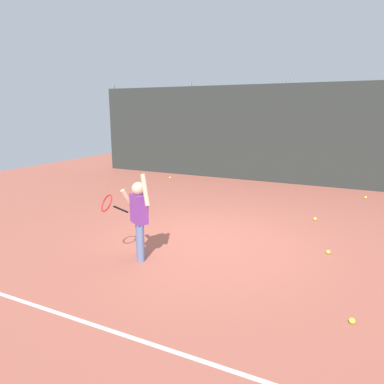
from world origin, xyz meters
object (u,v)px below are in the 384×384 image
(tennis_ball_3, at_px, (328,252))
(tennis_ball_4, at_px, (315,219))
(tennis_ball_5, at_px, (352,321))
(tennis_ball_6, at_px, (170,178))
(tennis_ball_0, at_px, (133,196))
(tennis_ball_2, at_px, (141,195))
(tennis_ball_1, at_px, (366,197))
(tennis_player, at_px, (138,213))

(tennis_ball_3, xyz_separation_m, tennis_ball_4, (-0.44, 1.77, 0.00))
(tennis_ball_5, bearing_deg, tennis_ball_6, 132.67)
(tennis_ball_5, bearing_deg, tennis_ball_0, 146.05)
(tennis_ball_2, height_order, tennis_ball_4, same)
(tennis_ball_1, xyz_separation_m, tennis_ball_6, (-5.92, 0.17, 0.00))
(tennis_player, relative_size, tennis_ball_4, 20.46)
(tennis_ball_0, distance_m, tennis_ball_6, 2.77)
(tennis_player, relative_size, tennis_ball_0, 20.46)
(tennis_ball_2, height_order, tennis_ball_6, same)
(tennis_ball_3, height_order, tennis_ball_6, same)
(tennis_ball_4, bearing_deg, tennis_player, -123.49)
(tennis_player, distance_m, tennis_ball_3, 3.07)
(tennis_ball_2, relative_size, tennis_ball_3, 1.00)
(tennis_ball_5, bearing_deg, tennis_player, 171.98)
(tennis_ball_2, xyz_separation_m, tennis_ball_6, (-0.56, 2.53, 0.00))
(tennis_ball_4, height_order, tennis_ball_6, same)
(tennis_ball_1, xyz_separation_m, tennis_ball_2, (-5.37, -2.36, 0.00))
(tennis_ball_4, relative_size, tennis_ball_5, 1.00)
(tennis_ball_4, bearing_deg, tennis_ball_3, -75.93)
(tennis_ball_1, bearing_deg, tennis_ball_0, -154.90)
(tennis_player, height_order, tennis_ball_3, tennis_player)
(tennis_ball_0, height_order, tennis_ball_5, same)
(tennis_ball_1, xyz_separation_m, tennis_ball_4, (-0.90, -2.56, 0.00))
(tennis_ball_0, relative_size, tennis_ball_1, 1.00)
(tennis_player, relative_size, tennis_ball_3, 20.46)
(tennis_ball_1, distance_m, tennis_ball_4, 2.71)
(tennis_ball_0, height_order, tennis_ball_2, same)
(tennis_ball_2, distance_m, tennis_ball_4, 4.47)
(tennis_ball_2, relative_size, tennis_ball_5, 1.00)
(tennis_ball_4, xyz_separation_m, tennis_ball_6, (-5.02, 2.72, 0.00))
(tennis_player, distance_m, tennis_ball_1, 6.60)
(tennis_ball_0, bearing_deg, tennis_ball_5, -33.95)
(tennis_ball_0, xyz_separation_m, tennis_ball_3, (5.02, -1.76, 0.00))
(tennis_ball_6, bearing_deg, tennis_ball_1, -1.62)
(tennis_ball_1, bearing_deg, tennis_ball_2, -156.24)
(tennis_ball_3, distance_m, tennis_ball_4, 1.82)
(tennis_ball_5, bearing_deg, tennis_ball_1, 89.84)
(tennis_player, bearing_deg, tennis_ball_3, 60.94)
(tennis_ball_3, bearing_deg, tennis_ball_0, 160.69)
(tennis_ball_6, bearing_deg, tennis_ball_0, -80.72)
(tennis_ball_1, relative_size, tennis_ball_6, 1.00)
(tennis_player, xyz_separation_m, tennis_ball_1, (3.05, 5.81, -0.69))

